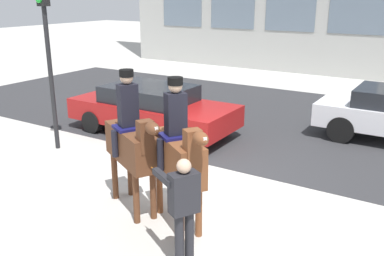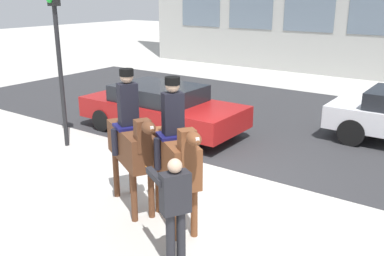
{
  "view_description": "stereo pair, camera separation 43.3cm",
  "coord_description": "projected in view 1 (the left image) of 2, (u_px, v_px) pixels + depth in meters",
  "views": [
    {
      "loc": [
        4.05,
        -7.33,
        3.73
      ],
      "look_at": [
        0.23,
        -1.19,
        1.44
      ],
      "focal_mm": 40.0,
      "sensor_mm": 36.0,
      "label": 1
    },
    {
      "loc": [
        4.41,
        -7.09,
        3.73
      ],
      "look_at": [
        0.23,
        -1.19,
        1.44
      ],
      "focal_mm": 40.0,
      "sensor_mm": 36.0,
      "label": 2
    }
  ],
  "objects": [
    {
      "name": "mounted_horse_companion",
      "position": [
        178.0,
        154.0,
        6.84
      ],
      "size": [
        1.6,
        1.23,
        2.5
      ],
      "rotation": [
        0.0,
        0.0,
        -0.6
      ],
      "color": "brown",
      "rests_on": "ground_plane"
    },
    {
      "name": "pedestrian_bystander",
      "position": [
        183.0,
        205.0,
        5.83
      ],
      "size": [
        0.91,
        0.46,
        1.64
      ],
      "rotation": [
        0.0,
        0.0,
        2.62
      ],
      "color": "#232328",
      "rests_on": "ground_plane"
    },
    {
      "name": "mounted_horse_lead",
      "position": [
        132.0,
        142.0,
        7.37
      ],
      "size": [
        1.74,
        1.15,
        2.52
      ],
      "rotation": [
        0.0,
        0.0,
        -0.5
      ],
      "color": "#59331E",
      "rests_on": "ground_plane"
    },
    {
      "name": "street_car_near_lane",
      "position": [
        152.0,
        108.0,
        11.78
      ],
      "size": [
        4.62,
        2.04,
        1.32
      ],
      "color": "maroon",
      "rests_on": "ground_plane"
    },
    {
      "name": "ground_plane",
      "position": [
        212.0,
        176.0,
        9.1
      ],
      "size": [
        80.0,
        80.0,
        0.0
      ],
      "primitive_type": "plane",
      "color": "#B2AFA8"
    },
    {
      "name": "traffic_light",
      "position": [
        46.0,
        36.0,
        9.93
      ],
      "size": [
        0.24,
        0.29,
        4.16
      ],
      "color": "black",
      "rests_on": "ground_plane"
    },
    {
      "name": "road_surface",
      "position": [
        289.0,
        122.0,
        12.95
      ],
      "size": [
        24.2,
        8.5,
        0.01
      ],
      "color": "#2D2D30",
      "rests_on": "ground_plane"
    }
  ]
}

